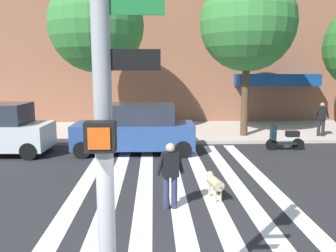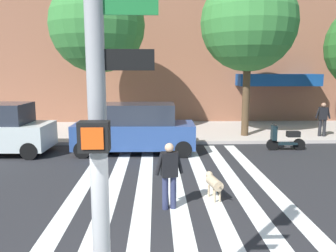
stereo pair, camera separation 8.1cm
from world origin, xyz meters
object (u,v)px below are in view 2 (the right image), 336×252
at_px(pedestrian_bystander, 323,117).
at_px(street_tree_nearest, 97,25).
at_px(street_tree_middle, 249,23).
at_px(pedestrian_dog_walker, 169,172).
at_px(traffic_light_pole, 95,52).
at_px(parked_scooter, 286,139).
at_px(dog_on_leash, 214,182).
at_px(parked_car_behind_first, 136,129).

bearing_deg(pedestrian_bystander, street_tree_nearest, 174.93).
height_order(street_tree_nearest, street_tree_middle, street_tree_middle).
bearing_deg(pedestrian_dog_walker, traffic_light_pole, -100.69).
bearing_deg(street_tree_nearest, pedestrian_bystander, -5.07).
height_order(traffic_light_pole, parked_scooter, traffic_light_pole).
height_order(street_tree_middle, pedestrian_dog_walker, street_tree_middle).
distance_m(traffic_light_pole, dog_on_leash, 6.42).
bearing_deg(traffic_light_pole, street_tree_middle, 69.43).
distance_m(street_tree_nearest, pedestrian_bystander, 11.75).
relative_size(dog_on_leash, pedestrian_bystander, 0.62).
height_order(traffic_light_pole, pedestrian_dog_walker, traffic_light_pole).
bearing_deg(street_tree_nearest, pedestrian_dog_walker, -71.25).
xyz_separation_m(dog_on_leash, pedestrian_bystander, (6.57, 7.55, 0.63)).
distance_m(street_tree_middle, pedestrian_bystander, 5.79).
bearing_deg(street_tree_middle, pedestrian_bystander, -5.62).
bearing_deg(parked_car_behind_first, pedestrian_dog_walker, -78.81).
xyz_separation_m(traffic_light_pole, pedestrian_bystander, (8.64, 12.79, -2.44)).
relative_size(traffic_light_pole, pedestrian_dog_walker, 3.54).
relative_size(parked_car_behind_first, dog_on_leash, 4.78).
bearing_deg(pedestrian_dog_walker, street_tree_middle, 64.51).
bearing_deg(traffic_light_pole, parked_scooter, 60.42).
xyz_separation_m(parked_car_behind_first, pedestrian_bystander, (8.90, 2.41, 0.10)).
xyz_separation_m(parked_car_behind_first, street_tree_nearest, (-1.96, 3.38, 4.48)).
xyz_separation_m(parked_car_behind_first, parked_scooter, (6.28, 0.22, -0.50)).
xyz_separation_m(parked_scooter, street_tree_middle, (-1.08, 2.55, 5.04)).
height_order(pedestrian_dog_walker, dog_on_leash, pedestrian_dog_walker).
xyz_separation_m(street_tree_middle, pedestrian_dog_walker, (-4.06, -8.52, -4.59)).
bearing_deg(street_tree_middle, street_tree_nearest, 175.21).
xyz_separation_m(parked_car_behind_first, street_tree_middle, (5.20, 2.78, 4.54)).
xyz_separation_m(traffic_light_pole, parked_car_behind_first, (-0.26, 10.38, -2.54)).
height_order(parked_car_behind_first, pedestrian_bystander, parked_car_behind_first).
distance_m(street_tree_middle, pedestrian_dog_walker, 10.50).
height_order(pedestrian_dog_walker, pedestrian_bystander, pedestrian_bystander).
bearing_deg(dog_on_leash, parked_car_behind_first, 114.36).
height_order(traffic_light_pole, dog_on_leash, traffic_light_pole).
bearing_deg(pedestrian_dog_walker, pedestrian_bystander, 46.43).
relative_size(parked_car_behind_first, pedestrian_dog_walker, 2.96).
height_order(street_tree_nearest, pedestrian_bystander, street_tree_nearest).
bearing_deg(street_tree_middle, pedestrian_dog_walker, -115.49).
bearing_deg(street_tree_nearest, dog_on_leash, -63.28).
distance_m(parked_car_behind_first, parked_scooter, 6.30).
bearing_deg(dog_on_leash, parked_scooter, 53.53).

